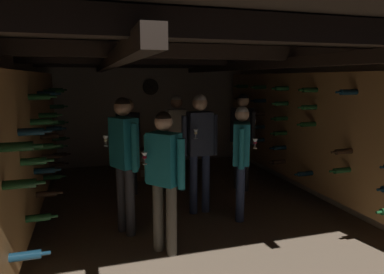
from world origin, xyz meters
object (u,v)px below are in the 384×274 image
person_guest_far_right (242,132)px  person_guest_far_left (129,138)px  display_bottle (153,142)px  wine_crate_stack (147,163)px  person_guest_mid_left (124,152)px  person_host_center (200,142)px  person_guest_rear_center (177,134)px  person_guest_near_left (164,170)px  person_guest_mid_right (241,152)px

person_guest_far_right → person_guest_far_left: 1.96m
display_bottle → person_guest_far_left: size_ratio=0.21×
wine_crate_stack → person_guest_mid_left: bearing=-105.7°
person_guest_mid_left → person_guest_far_left: (0.22, 1.42, -0.07)m
display_bottle → person_host_center: (0.33, -1.98, 0.33)m
person_guest_rear_center → person_guest_far_right: 1.14m
person_host_center → person_guest_far_left: bearing=130.8°
person_host_center → person_guest_mid_left: (-1.11, -0.38, -0.00)m
person_guest_near_left → person_guest_far_right: bearing=45.6°
wine_crate_stack → person_guest_mid_left: size_ratio=0.34×
person_guest_far_left → person_guest_mid_left: bearing=-98.7°
person_host_center → person_guest_far_left: person_host_center is taller
person_guest_far_left → person_host_center: bearing=-49.2°
person_guest_mid_left → person_guest_far_left: 1.44m
person_guest_rear_center → person_guest_mid_left: size_ratio=0.97×
display_bottle → person_guest_near_left: size_ratio=0.22×
person_guest_rear_center → person_host_center: bearing=-86.6°
person_guest_mid_right → person_guest_near_left: bearing=-152.4°
person_guest_far_right → person_guest_mid_left: bearing=-151.0°
display_bottle → person_guest_mid_left: bearing=-108.4°
person_guest_rear_center → person_guest_near_left: 2.21m
display_bottle → person_guest_mid_right: bearing=-71.2°
person_host_center → person_guest_mid_left: size_ratio=1.00×
person_guest_rear_center → person_guest_near_left: person_guest_rear_center is taller
display_bottle → person_guest_rear_center: person_guest_rear_center is taller
wine_crate_stack → person_guest_far_left: size_ratio=0.37×
person_guest_far_right → person_guest_mid_left: 2.47m
person_guest_far_right → person_guest_mid_right: bearing=-115.6°
person_guest_mid_left → person_guest_far_left: size_ratio=1.06×
person_guest_mid_right → person_guest_rear_center: person_guest_rear_center is taller
display_bottle → person_guest_rear_center: (0.26, -0.90, 0.28)m
person_host_center → person_guest_near_left: person_host_center is taller
wine_crate_stack → person_guest_mid_right: bearing=-68.7°
wine_crate_stack → person_guest_near_left: person_guest_near_left is taller
person_guest_mid_left → person_guest_near_left: bearing=-60.2°
person_guest_near_left → person_guest_mid_left: bearing=119.8°
person_guest_mid_left → person_guest_far_left: person_guest_mid_left is taller
person_guest_rear_center → person_guest_far_right: (1.11, -0.27, 0.02)m
person_guest_rear_center → person_guest_far_right: person_guest_far_right is taller
person_host_center → person_guest_rear_center: (-0.06, 1.08, -0.05)m
person_guest_rear_center → person_guest_far_left: size_ratio=1.02×
person_guest_mid_left → display_bottle: bearing=71.6°
person_host_center → person_guest_mid_right: (0.48, -0.38, -0.11)m
wine_crate_stack → person_guest_far_right: (1.49, -1.18, 0.74)m
person_guest_rear_center → person_guest_near_left: (-0.68, -2.10, -0.04)m
person_guest_rear_center → person_guest_near_left: bearing=-108.0°
person_guest_mid_right → person_guest_mid_left: size_ratio=0.92×
person_guest_mid_right → display_bottle: bearing=108.8°
wine_crate_stack → person_guest_far_left: person_guest_far_left is taller
person_guest_near_left → person_guest_mid_left: 0.74m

